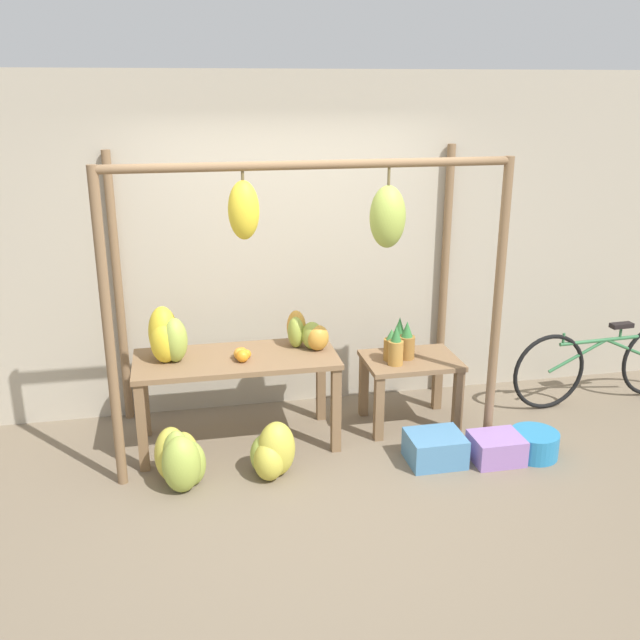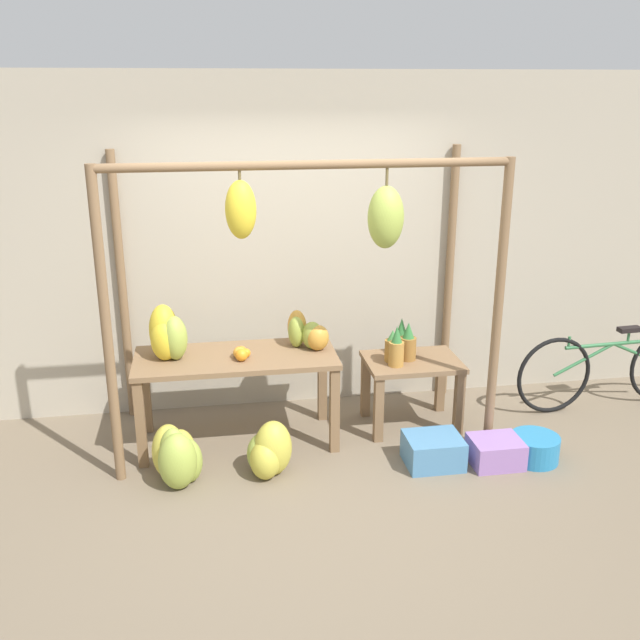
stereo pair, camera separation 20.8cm
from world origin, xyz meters
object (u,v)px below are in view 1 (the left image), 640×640
Objects in this scene: blue_bucket at (534,444)px; pineapple_cluster at (400,344)px; fruit_crate_white at (435,448)px; papaya_pile at (305,333)px; orange_pile at (242,354)px; banana_pile_ground_right at (272,453)px; fruit_crate_purple at (496,448)px; parked_bicycle at (603,364)px; banana_pile_on_table at (167,337)px; banana_pile_ground_left at (180,459)px.

pineapple_cluster is at bearing 138.82° from blue_bucket.
papaya_pile reaches higher than fruit_crate_white.
banana_pile_ground_right is (0.15, -0.49, -0.59)m from orange_pile.
fruit_crate_purple is at bearing -54.42° from pineapple_cluster.
banana_pile_ground_right is at bearing -119.91° from papaya_pile.
parked_bicycle is at bearing 36.95° from blue_bucket.
banana_pile_on_table is at bearing 170.31° from orange_pile.
blue_bucket is at bearing -25.09° from papaya_pile.
fruit_crate_white is at bearing 175.19° from blue_bucket.
banana_pile_on_table reaches higher than papaya_pile.
banana_pile_ground_left is at bearing -160.88° from pineapple_cluster.
blue_bucket is at bearing -143.05° from parked_bicycle.
papaya_pile is at bearing 3.35° from banana_pile_on_table.
fruit_crate_white is (1.86, -0.06, -0.09)m from banana_pile_ground_left.
banana_pile_ground_left reaches higher than blue_bucket.
pineapple_cluster is at bearing 1.35° from banana_pile_on_table.
banana_pile_ground_right is at bearing -0.29° from banana_pile_ground_left.
orange_pile reaches higher than blue_bucket.
blue_bucket is (0.77, -0.06, -0.01)m from fruit_crate_white.
fruit_crate_purple is at bearing -4.22° from banana_pile_ground_right.
banana_pile_on_table reaches higher than banana_pile_ground_right.
banana_pile_ground_right reaches higher than fruit_crate_purple.
fruit_crate_white is 1.13× the size of papaya_pile.
pineapple_cluster is at bearing -178.54° from parked_bicycle.
fruit_crate_purple is at bearing -30.33° from papaya_pile.
papaya_pile is at bearing 60.09° from banana_pile_ground_right.
fruit_crate_white is (1.22, -0.05, -0.07)m from banana_pile_ground_right.
fruit_crate_white is (1.90, -0.63, -0.79)m from banana_pile_on_table.
banana_pile_ground_right reaches higher than blue_bucket.
orange_pile is 0.52× the size of blue_bucket.
banana_pile_ground_left is 1.31× the size of blue_bucket.
banana_pile_ground_left is at bearing -147.77° from papaya_pile.
orange_pile is at bearing -174.01° from pineapple_cluster.
banana_pile_ground_left is at bearing 179.71° from banana_pile_ground_right.
banana_pile_ground_left is 2.63m from blue_bucket.
pineapple_cluster is 1.03× the size of papaya_pile.
fruit_crate_white is 1.32m from papaya_pile.
fruit_crate_purple is at bearing -178.67° from blue_bucket.
parked_bicycle is (1.81, 0.72, 0.25)m from fruit_crate_white.
banana_pile_ground_left is 2.32m from fruit_crate_purple.
banana_pile_ground_right is 1.68m from fruit_crate_purple.
banana_pile_on_table is at bearing 161.68° from fruit_crate_white.
papaya_pile is (-1.62, 0.76, 0.74)m from blue_bucket.
fruit_crate_white is 0.23× the size of parked_bicycle.
blue_bucket is at bearing -3.36° from banana_pile_ground_right.
fruit_crate_purple is (0.53, -0.75, -0.60)m from pineapple_cluster.
pineapple_cluster is 1.02× the size of blue_bucket.
parked_bicycle is 4.82× the size of papaya_pile.
orange_pile is 0.11× the size of parked_bicycle.
blue_bucket is (2.13, -0.60, -0.67)m from orange_pile.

